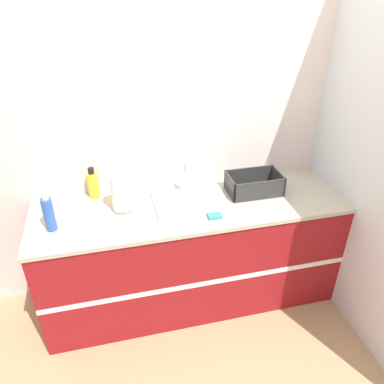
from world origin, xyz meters
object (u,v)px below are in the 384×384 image
object	(u,v)px
sink	(190,200)
dish_rack	(254,186)
paper_towel_roll	(121,192)
bottle_yellow	(93,184)
bottle_blue	(49,213)

from	to	relation	value
sink	dish_rack	size ratio (longest dim) A/B	1.32
paper_towel_roll	bottle_yellow	bearing A→B (deg)	130.69
sink	bottle_yellow	size ratio (longest dim) A/B	2.20
paper_towel_roll	dish_rack	world-z (taller)	paper_towel_roll
paper_towel_roll	bottle_yellow	xyz separation A→B (m)	(-0.19, 0.22, -0.04)
paper_towel_roll	dish_rack	distance (m)	0.98
paper_towel_roll	bottle_blue	xyz separation A→B (m)	(-0.46, -0.13, -0.02)
sink	paper_towel_roll	bearing A→B (deg)	177.49
bottle_yellow	bottle_blue	world-z (taller)	bottle_blue
sink	dish_rack	distance (m)	0.50
paper_towel_roll	dish_rack	xyz separation A→B (m)	(0.97, 0.01, -0.08)
sink	bottle_blue	distance (m)	0.95
sink	paper_towel_roll	world-z (taller)	paper_towel_roll
paper_towel_roll	bottle_yellow	distance (m)	0.29
bottle_yellow	bottle_blue	bearing A→B (deg)	-128.44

